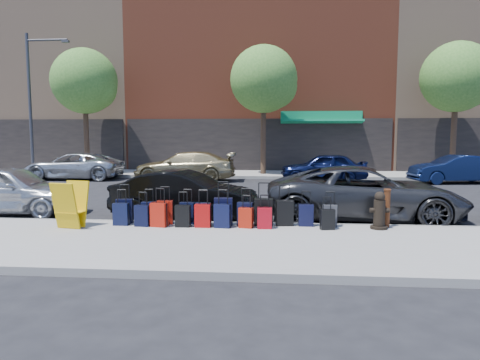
# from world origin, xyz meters

# --- Properties ---
(ground) EXTENTS (120.00, 120.00, 0.00)m
(ground) POSITION_xyz_m (0.00, 0.00, 0.00)
(ground) COLOR black
(ground) RESTS_ON ground
(sidewalk_near) EXTENTS (60.00, 4.00, 0.15)m
(sidewalk_near) POSITION_xyz_m (0.00, -6.50, 0.07)
(sidewalk_near) COLOR gray
(sidewalk_near) RESTS_ON ground
(sidewalk_far) EXTENTS (60.00, 4.00, 0.15)m
(sidewalk_far) POSITION_xyz_m (0.00, 10.00, 0.07)
(sidewalk_far) COLOR gray
(sidewalk_far) RESTS_ON ground
(curb_near) EXTENTS (60.00, 0.08, 0.15)m
(curb_near) POSITION_xyz_m (0.00, -4.48, 0.07)
(curb_near) COLOR gray
(curb_near) RESTS_ON ground
(curb_far) EXTENTS (60.00, 0.08, 0.15)m
(curb_far) POSITION_xyz_m (0.00, 7.98, 0.07)
(curb_far) COLOR gray
(curb_far) RESTS_ON ground
(building_left) EXTENTS (15.00, 12.12, 16.00)m
(building_left) POSITION_xyz_m (-16.00, 17.98, 7.98)
(building_left) COLOR #907258
(building_left) RESTS_ON ground
(building_center) EXTENTS (17.00, 12.85, 20.00)m
(building_center) POSITION_xyz_m (0.00, 17.99, 9.98)
(building_center) COLOR brown
(building_center) RESTS_ON ground
(tree_left) EXTENTS (3.80, 3.80, 7.27)m
(tree_left) POSITION_xyz_m (-9.86, 9.50, 5.41)
(tree_left) COLOR black
(tree_left) RESTS_ON sidewalk_far
(tree_center) EXTENTS (3.80, 3.80, 7.27)m
(tree_center) POSITION_xyz_m (0.64, 9.50, 5.41)
(tree_center) COLOR black
(tree_center) RESTS_ON sidewalk_far
(tree_right) EXTENTS (3.80, 3.80, 7.27)m
(tree_right) POSITION_xyz_m (11.14, 9.50, 5.41)
(tree_right) COLOR black
(tree_right) RESTS_ON sidewalk_far
(streetlight) EXTENTS (2.59, 0.18, 8.00)m
(streetlight) POSITION_xyz_m (-12.80, 8.80, 4.66)
(streetlight) COLOR #333338
(streetlight) RESTS_ON sidewalk_far
(suitcase_front_0) EXTENTS (0.44, 0.30, 0.97)m
(suitcase_front_0) POSITION_xyz_m (-2.54, -4.80, 0.46)
(suitcase_front_0) COLOR black
(suitcase_front_0) RESTS_ON sidewalk_near
(suitcase_front_1) EXTENTS (0.37, 0.22, 0.86)m
(suitcase_front_1) POSITION_xyz_m (-1.92, -4.78, 0.42)
(suitcase_front_1) COLOR black
(suitcase_front_1) RESTS_ON sidewalk_near
(suitcase_front_2) EXTENTS (0.41, 0.26, 0.93)m
(suitcase_front_2) POSITION_xyz_m (-1.50, -4.83, 0.44)
(suitcase_front_2) COLOR maroon
(suitcase_front_2) RESTS_ON sidewalk_near
(suitcase_front_3) EXTENTS (0.37, 0.22, 0.87)m
(suitcase_front_3) POSITION_xyz_m (-0.94, -4.79, 0.42)
(suitcase_front_3) COLOR black
(suitcase_front_3) RESTS_ON sidewalk_near
(suitcase_front_4) EXTENTS (0.36, 0.20, 0.87)m
(suitcase_front_4) POSITION_xyz_m (-0.54, -4.84, 0.42)
(suitcase_front_4) COLOR black
(suitcase_front_4) RESTS_ON sidewalk_near
(suitcase_front_5) EXTENTS (0.46, 0.28, 1.08)m
(suitcase_front_5) POSITION_xyz_m (-0.03, -4.83, 0.49)
(suitcase_front_5) COLOR black
(suitcase_front_5) RESTS_ON sidewalk_near
(suitcase_front_6) EXTENTS (0.40, 0.26, 0.91)m
(suitcase_front_6) POSITION_xyz_m (0.51, -4.84, 0.44)
(suitcase_front_6) COLOR black
(suitcase_front_6) RESTS_ON sidewalk_near
(suitcase_front_7) EXTENTS (0.44, 0.24, 1.06)m
(suitcase_front_7) POSITION_xyz_m (0.96, -4.81, 0.48)
(suitcase_front_7) COLOR black
(suitcase_front_7) RESTS_ON sidewalk_near
(suitcase_front_8) EXTENTS (0.44, 0.28, 1.00)m
(suitcase_front_8) POSITION_xyz_m (1.47, -4.79, 0.46)
(suitcase_front_8) COLOR black
(suitcase_front_8) RESTS_ON sidewalk_near
(suitcase_front_9) EXTENTS (0.36, 0.20, 0.86)m
(suitcase_front_9) POSITION_xyz_m (1.98, -4.80, 0.42)
(suitcase_front_9) COLOR black
(suitcase_front_9) RESTS_ON sidewalk_near
(suitcase_front_10) EXTENTS (0.38, 0.25, 0.85)m
(suitcase_front_10) POSITION_xyz_m (2.55, -4.81, 0.42)
(suitcase_front_10) COLOR #35363A
(suitcase_front_10) RESTS_ON sidewalk_near
(suitcase_back_0) EXTENTS (0.37, 0.22, 0.88)m
(suitcase_back_0) POSITION_xyz_m (-2.53, -5.07, 0.42)
(suitcase_back_0) COLOR black
(suitcase_back_0) RESTS_ON sidewalk_near
(suitcase_back_1) EXTENTS (0.37, 0.24, 0.83)m
(suitcase_back_1) POSITION_xyz_m (-1.97, -5.15, 0.41)
(suitcase_back_1) COLOR black
(suitcase_back_1) RESTS_ON sidewalk_near
(suitcase_back_2) EXTENTS (0.43, 0.30, 0.93)m
(suitcase_back_2) POSITION_xyz_m (-1.55, -5.16, 0.44)
(suitcase_back_2) COLOR #AB170B
(suitcase_back_2) RESTS_ON sidewalk_near
(suitcase_back_3) EXTENTS (0.36, 0.21, 0.85)m
(suitcase_back_3) POSITION_xyz_m (-0.98, -5.14, 0.41)
(suitcase_back_3) COLOR black
(suitcase_back_3) RESTS_ON sidewalk_near
(suitcase_back_4) EXTENTS (0.38, 0.22, 0.89)m
(suitcase_back_4) POSITION_xyz_m (-0.49, -5.13, 0.43)
(suitcase_back_4) COLOR #A60B0A
(suitcase_back_4) RESTS_ON sidewalk_near
(suitcase_back_5) EXTENTS (0.41, 0.27, 0.91)m
(suitcase_back_5) POSITION_xyz_m (-0.02, -5.14, 0.43)
(suitcase_back_5) COLOR black
(suitcase_back_5) RESTS_ON sidewalk_near
(suitcase_back_6) EXTENTS (0.36, 0.25, 0.78)m
(suitcase_back_6) POSITION_xyz_m (0.55, -5.12, 0.39)
(suitcase_back_6) COLOR #AC1B0B
(suitcase_back_6) RESTS_ON sidewalk_near
(suitcase_back_7) EXTENTS (0.35, 0.21, 0.81)m
(suitcase_back_7) POSITION_xyz_m (0.99, -5.16, 0.40)
(suitcase_back_7) COLOR #A20A15
(suitcase_back_7) RESTS_ON sidewalk_near
(suitcase_back_10) EXTENTS (0.35, 0.24, 0.77)m
(suitcase_back_10) POSITION_xyz_m (2.46, -5.15, 0.39)
(suitcase_back_10) COLOR black
(suitcase_back_10) RESTS_ON sidewalk_near
(fire_hydrant) EXTENTS (0.45, 0.40, 0.88)m
(fire_hydrant) POSITION_xyz_m (3.68, -4.97, 0.56)
(fire_hydrant) COLOR black
(fire_hydrant) RESTS_ON sidewalk_near
(bollard) EXTENTS (0.17, 0.17, 0.92)m
(bollard) POSITION_xyz_m (3.90, -4.77, 0.63)
(bollard) COLOR #38190C
(bollard) RESTS_ON sidewalk_near
(display_rack) EXTENTS (0.73, 0.78, 1.10)m
(display_rack) POSITION_xyz_m (-3.61, -5.48, 0.69)
(display_rack) COLOR gold
(display_rack) RESTS_ON sidewalk_near
(car_near_0) EXTENTS (4.45, 1.93, 1.49)m
(car_near_0) POSITION_xyz_m (-6.69, -3.17, 0.75)
(car_near_0) COLOR #B3B6BA
(car_near_0) RESTS_ON ground
(car_near_1) EXTENTS (4.25, 1.96, 1.35)m
(car_near_1) POSITION_xyz_m (-1.31, -3.34, 0.67)
(car_near_1) COLOR black
(car_near_1) RESTS_ON ground
(car_near_2) EXTENTS (5.56, 2.90, 1.49)m
(car_near_2) POSITION_xyz_m (3.73, -3.11, 0.75)
(car_near_2) COLOR #303033
(car_near_2) RESTS_ON ground
(car_far_0) EXTENTS (5.20, 2.50, 1.43)m
(car_far_0) POSITION_xyz_m (-9.59, 6.89, 0.71)
(car_far_0) COLOR #B9BCC0
(car_far_0) RESTS_ON ground
(car_far_1) EXTENTS (5.30, 2.27, 1.52)m
(car_far_1) POSITION_xyz_m (-3.46, 6.55, 0.76)
(car_far_1) COLOR #9B8C5F
(car_far_1) RESTS_ON ground
(car_far_2) EXTENTS (4.38, 1.92, 1.47)m
(car_far_2) POSITION_xyz_m (3.66, 6.84, 0.73)
(car_far_2) COLOR #0B1234
(car_far_2) RESTS_ON ground
(car_far_3) EXTENTS (4.38, 1.99, 1.39)m
(car_far_3) POSITION_xyz_m (9.99, 6.59, 0.70)
(car_far_3) COLOR #0D193B
(car_far_3) RESTS_ON ground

